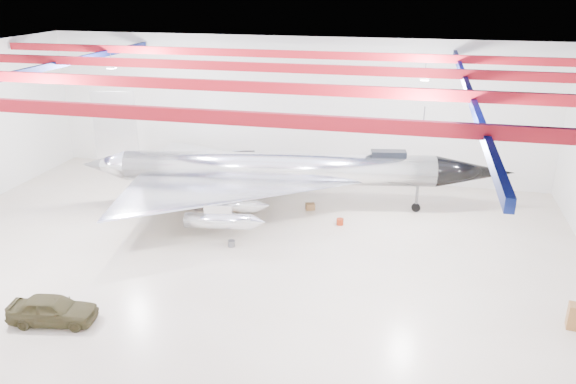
# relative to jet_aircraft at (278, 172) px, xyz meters

# --- Properties ---
(floor) EXTENTS (40.00, 40.00, 0.00)m
(floor) POSITION_rel_jet_aircraft_xyz_m (-0.77, -7.58, -2.64)
(floor) COLOR #BEAD97
(floor) RESTS_ON ground
(wall_back) EXTENTS (40.00, 0.00, 40.00)m
(wall_back) POSITION_rel_jet_aircraft_xyz_m (-0.77, 7.42, 2.86)
(wall_back) COLOR silver
(wall_back) RESTS_ON floor
(ceiling) EXTENTS (40.00, 40.00, 0.00)m
(ceiling) POSITION_rel_jet_aircraft_xyz_m (-0.77, -7.58, 8.36)
(ceiling) COLOR #0A0F38
(ceiling) RESTS_ON wall_back
(ceiling_structure) EXTENTS (39.50, 29.50, 1.08)m
(ceiling_structure) POSITION_rel_jet_aircraft_xyz_m (-0.77, -7.58, 7.68)
(ceiling_structure) COLOR maroon
(ceiling_structure) RESTS_ON ceiling
(jet_aircraft) EXTENTS (29.43, 19.42, 8.06)m
(jet_aircraft) POSITION_rel_jet_aircraft_xyz_m (0.00, 0.00, 0.00)
(jet_aircraft) COLOR silver
(jet_aircraft) RESTS_ON floor
(jeep) EXTENTS (4.26, 2.30, 1.38)m
(jeep) POSITION_rel_jet_aircraft_xyz_m (-6.75, -15.91, -1.95)
(jeep) COLOR #3C371E
(jeep) RESTS_ON floor
(crate_ply) EXTENTS (0.57, 0.51, 0.33)m
(crate_ply) POSITION_rel_jet_aircraft_xyz_m (-3.29, -3.18, -2.48)
(crate_ply) COLOR olive
(crate_ply) RESTS_ON floor
(toolbox_red) EXTENTS (0.57, 0.52, 0.33)m
(toolbox_red) POSITION_rel_jet_aircraft_xyz_m (-4.82, -0.16, -2.48)
(toolbox_red) COLOR #9E2B0F
(toolbox_red) RESTS_ON floor
(engine_drum) EXTENTS (0.46, 0.46, 0.38)m
(engine_drum) POSITION_rel_jet_aircraft_xyz_m (-1.24, -6.44, -2.45)
(engine_drum) COLOR #59595B
(engine_drum) RESTS_ON floor
(parts_bin) EXTENTS (0.75, 0.68, 0.43)m
(parts_bin) POSITION_rel_jet_aircraft_xyz_m (2.25, 0.29, -2.43)
(parts_bin) COLOR olive
(parts_bin) RESTS_ON floor
(crate_small) EXTENTS (0.46, 0.43, 0.26)m
(crate_small) POSITION_rel_jet_aircraft_xyz_m (-6.19, -0.48, -2.51)
(crate_small) COLOR #59595B
(crate_small) RESTS_ON floor
(tool_chest) EXTENTS (0.54, 0.54, 0.42)m
(tool_chest) POSITION_rel_jet_aircraft_xyz_m (4.64, -1.81, -2.43)
(tool_chest) COLOR #9E2B0F
(tool_chest) RESTS_ON floor
(oil_barrel) EXTENTS (0.63, 0.57, 0.37)m
(oil_barrel) POSITION_rel_jet_aircraft_xyz_m (-1.84, -3.42, -2.46)
(oil_barrel) COLOR olive
(oil_barrel) RESTS_ON floor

